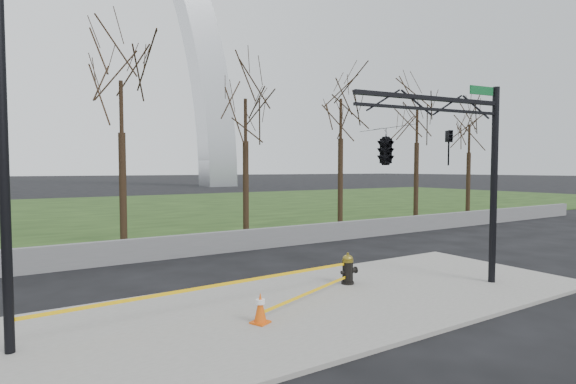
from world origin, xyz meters
TOP-DOWN VIEW (x-y plane):
  - ground at (0.00, 0.00)m, footprint 500.00×500.00m
  - sidewalk at (0.00, 0.00)m, footprint 18.00×6.00m
  - grass_strip at (0.00, 30.00)m, footprint 120.00×40.00m
  - guardrail at (0.00, 8.00)m, footprint 60.00×0.30m
  - tree_row at (1.61, 12.00)m, footprint 49.21×4.00m
  - fire_hydrant at (2.58, 0.98)m, footprint 0.59×0.38m
  - traffic_cone at (-1.28, -0.59)m, footprint 0.48×0.48m
  - street_light at (-5.79, 0.54)m, footprint 2.39×0.31m
  - traffic_signal_mast at (3.24, -0.75)m, footprint 5.06×2.53m
  - caution_tape at (-0.95, 0.57)m, footprint 8.58×1.58m

SIDE VIEW (x-z plane):
  - ground at x=0.00m, z-range 0.00..0.00m
  - grass_strip at x=0.00m, z-range 0.00..0.06m
  - sidewalk at x=0.00m, z-range 0.00..0.10m
  - traffic_cone at x=-1.28m, z-range 0.10..0.80m
  - guardrail at x=0.00m, z-range 0.00..0.90m
  - fire_hydrant at x=2.58m, z-range 0.06..1.01m
  - caution_tape at x=-0.95m, z-range 0.35..0.83m
  - traffic_signal_mast at x=3.24m, z-range 1.15..7.15m
  - tree_row at x=1.61m, z-range 0.00..8.55m
  - street_light at x=-5.79m, z-range 0.59..8.80m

